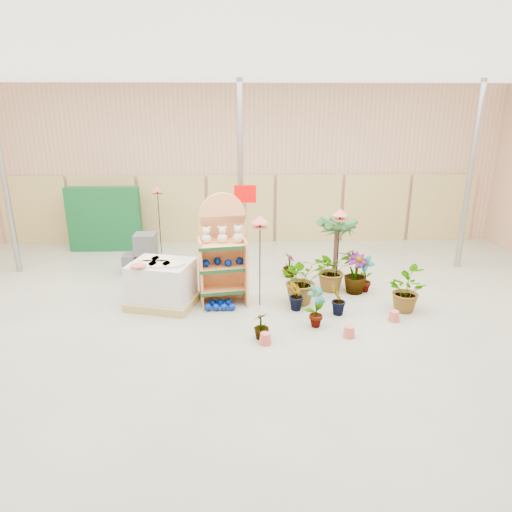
{
  "coord_description": "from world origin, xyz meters",
  "views": [
    {
      "loc": [
        0.01,
        -7.29,
        3.91
      ],
      "look_at": [
        0.3,
        1.5,
        1.0
      ],
      "focal_mm": 32.0,
      "sensor_mm": 36.0,
      "label": 1
    }
  ],
  "objects_px": {
    "pallet_stack": "(162,284)",
    "bird_table_front": "(260,222)",
    "display_shelf": "(223,253)",
    "potted_plant_2": "(302,279)"
  },
  "relations": [
    {
      "from": "pallet_stack",
      "to": "bird_table_front",
      "type": "height_order",
      "value": "bird_table_front"
    },
    {
      "from": "pallet_stack",
      "to": "bird_table_front",
      "type": "bearing_deg",
      "value": 12.42
    },
    {
      "from": "pallet_stack",
      "to": "bird_table_front",
      "type": "relative_size",
      "value": 0.81
    },
    {
      "from": "display_shelf",
      "to": "bird_table_front",
      "type": "bearing_deg",
      "value": -31.47
    },
    {
      "from": "pallet_stack",
      "to": "potted_plant_2",
      "type": "xyz_separation_m",
      "value": [
        2.87,
        0.02,
        0.05
      ]
    },
    {
      "from": "bird_table_front",
      "to": "potted_plant_2",
      "type": "xyz_separation_m",
      "value": [
        0.88,
        0.11,
        -1.24
      ]
    },
    {
      "from": "display_shelf",
      "to": "pallet_stack",
      "type": "height_order",
      "value": "display_shelf"
    },
    {
      "from": "bird_table_front",
      "to": "potted_plant_2",
      "type": "height_order",
      "value": "bird_table_front"
    },
    {
      "from": "display_shelf",
      "to": "bird_table_front",
      "type": "relative_size",
      "value": 1.2
    },
    {
      "from": "display_shelf",
      "to": "potted_plant_2",
      "type": "distance_m",
      "value": 1.72
    }
  ]
}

